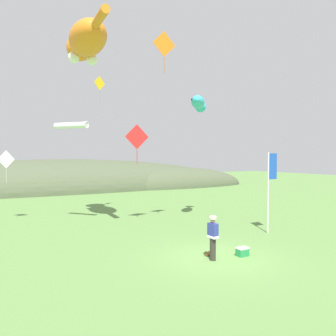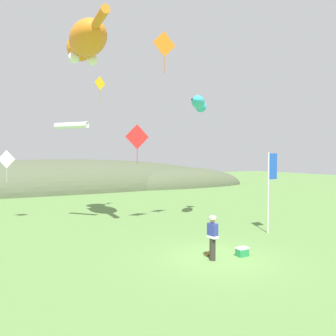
% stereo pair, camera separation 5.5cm
% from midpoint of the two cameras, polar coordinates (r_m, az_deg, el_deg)
% --- Properties ---
extents(ground_plane, '(120.00, 120.00, 0.00)m').
position_cam_midpoint_polar(ground_plane, '(13.81, 8.42, -15.33)').
color(ground_plane, '#5B8442').
extents(distant_hill_ridge, '(50.11, 12.29, 7.59)m').
position_cam_midpoint_polar(distant_hill_ridge, '(42.40, -14.81, -3.64)').
color(distant_hill_ridge, '#4C563D').
rests_on(distant_hill_ridge, ground).
extents(festival_attendant, '(0.31, 0.45, 1.77)m').
position_cam_midpoint_polar(festival_attendant, '(13.32, 7.89, -11.72)').
color(festival_attendant, '#332D28').
rests_on(festival_attendant, ground).
extents(kite_spool, '(0.16, 0.21, 0.21)m').
position_cam_midpoint_polar(kite_spool, '(14.02, 7.00, -14.61)').
color(kite_spool, olive).
rests_on(kite_spool, ground).
extents(picnic_cooler, '(0.49, 0.33, 0.36)m').
position_cam_midpoint_polar(picnic_cooler, '(14.27, 12.90, -14.02)').
color(picnic_cooler, '#268C4C').
rests_on(picnic_cooler, ground).
extents(festival_banner_pole, '(0.66, 0.08, 4.34)m').
position_cam_midpoint_polar(festival_banner_pole, '(18.45, 17.50, -2.03)').
color(festival_banner_pole, silver).
rests_on(festival_banner_pole, ground).
extents(kite_giant_cat, '(2.20, 7.05, 2.14)m').
position_cam_midpoint_polar(kite_giant_cat, '(20.72, -14.01, 20.60)').
color(kite_giant_cat, orange).
extents(kite_fish_windsock, '(2.44, 2.71, 0.88)m').
position_cam_midpoint_polar(kite_fish_windsock, '(21.18, 5.44, 11.21)').
color(kite_fish_windsock, '#33B2CC').
extents(kite_tube_streamer, '(1.77, 1.98, 0.44)m').
position_cam_midpoint_polar(kite_tube_streamer, '(20.53, -16.36, 7.13)').
color(kite_tube_streamer, white).
extents(kite_diamond_white, '(0.95, 0.63, 2.02)m').
position_cam_midpoint_polar(kite_diamond_white, '(22.89, -26.24, 1.32)').
color(kite_diamond_white, white).
extents(kite_diamond_orange, '(1.41, 0.03, 2.31)m').
position_cam_midpoint_polar(kite_diamond_orange, '(19.33, -0.56, 20.74)').
color(kite_diamond_orange, orange).
extents(kite_diamond_red, '(1.52, 0.08, 2.42)m').
position_cam_midpoint_polar(kite_diamond_red, '(19.94, -5.32, 5.40)').
color(kite_diamond_red, red).
extents(kite_diamond_gold, '(0.90, 0.43, 1.88)m').
position_cam_midpoint_polar(kite_diamond_gold, '(23.95, -11.71, 14.19)').
color(kite_diamond_gold, yellow).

